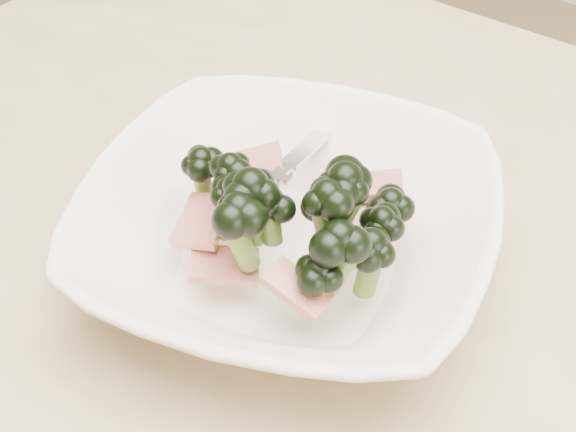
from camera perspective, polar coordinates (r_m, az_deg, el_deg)
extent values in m
cube|color=tan|center=(0.60, 9.45, -6.72)|extent=(1.20, 0.80, 0.04)
cylinder|color=tan|center=(1.30, -5.78, 2.57)|extent=(0.06, 0.06, 0.71)
imported|color=#F0E2CB|center=(0.57, 0.00, -1.07)|extent=(0.37, 0.37, 0.07)
cylinder|color=#4B6822|center=(0.56, -4.03, 1.63)|extent=(0.02, 0.02, 0.04)
ellipsoid|color=black|center=(0.54, -4.15, 3.57)|extent=(0.03, 0.03, 0.03)
cylinder|color=#4B6822|center=(0.53, -1.19, -0.59)|extent=(0.02, 0.02, 0.03)
ellipsoid|color=black|center=(0.52, -1.22, 0.96)|extent=(0.03, 0.03, 0.03)
cylinder|color=#4B6822|center=(0.52, 2.16, -5.70)|extent=(0.02, 0.01, 0.04)
ellipsoid|color=black|center=(0.50, 2.23, -3.88)|extent=(0.03, 0.03, 0.03)
cylinder|color=#4B6822|center=(0.52, -3.41, -1.94)|extent=(0.02, 0.03, 0.05)
ellipsoid|color=black|center=(0.50, -3.55, 0.53)|extent=(0.04, 0.04, 0.03)
cylinder|color=#4B6822|center=(0.52, 3.53, -3.93)|extent=(0.03, 0.03, 0.05)
ellipsoid|color=black|center=(0.50, 3.68, -1.52)|extent=(0.04, 0.04, 0.03)
cylinder|color=#4B6822|center=(0.59, -6.04, 2.18)|extent=(0.01, 0.02, 0.04)
ellipsoid|color=black|center=(0.57, -6.20, 4.00)|extent=(0.03, 0.03, 0.03)
cylinder|color=#4B6822|center=(0.54, 3.93, 0.10)|extent=(0.03, 0.03, 0.05)
ellipsoid|color=black|center=(0.52, 4.08, 2.61)|extent=(0.04, 0.04, 0.03)
cylinder|color=#4B6822|center=(0.55, 6.51, -1.95)|extent=(0.02, 0.01, 0.03)
ellipsoid|color=black|center=(0.54, 6.69, -0.31)|extent=(0.03, 0.03, 0.03)
cylinder|color=#4B6822|center=(0.54, 2.60, -0.48)|extent=(0.01, 0.02, 0.03)
ellipsoid|color=black|center=(0.53, 2.67, 1.04)|extent=(0.03, 0.03, 0.02)
cylinder|color=#4B6822|center=(0.53, -2.59, -0.11)|extent=(0.02, 0.02, 0.04)
ellipsoid|color=black|center=(0.51, -2.69, 2.14)|extent=(0.04, 0.04, 0.03)
cylinder|color=#4B6822|center=(0.54, 5.77, -3.91)|extent=(0.02, 0.02, 0.04)
ellipsoid|color=black|center=(0.52, 5.95, -2.02)|extent=(0.04, 0.04, 0.03)
cylinder|color=#4B6822|center=(0.58, 7.14, -0.48)|extent=(0.02, 0.02, 0.03)
ellipsoid|color=black|center=(0.56, 7.31, 1.00)|extent=(0.04, 0.04, 0.03)
cylinder|color=#4B6822|center=(0.54, -4.10, 0.07)|extent=(0.02, 0.02, 0.04)
ellipsoid|color=black|center=(0.53, -4.22, 1.94)|extent=(0.03, 0.03, 0.02)
cylinder|color=#4B6822|center=(0.52, 2.72, -0.97)|extent=(0.02, 0.02, 0.05)
ellipsoid|color=black|center=(0.50, 2.83, 1.49)|extent=(0.04, 0.04, 0.03)
cube|color=maroon|center=(0.55, -4.54, -3.52)|extent=(0.06, 0.05, 0.02)
cube|color=maroon|center=(0.58, 5.85, -0.31)|extent=(0.05, 0.05, 0.02)
cube|color=maroon|center=(0.56, -6.09, -0.33)|extent=(0.05, 0.06, 0.01)
cube|color=maroon|center=(0.60, -1.99, 3.62)|extent=(0.06, 0.06, 0.02)
cube|color=maroon|center=(0.51, 0.65, -5.18)|extent=(0.04, 0.02, 0.02)
cube|color=maroon|center=(0.59, 5.55, 2.07)|extent=(0.06, 0.06, 0.02)
cube|color=maroon|center=(0.60, -2.35, 3.10)|extent=(0.05, 0.03, 0.02)
cube|color=maroon|center=(0.59, -3.29, 0.93)|extent=(0.03, 0.05, 0.02)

